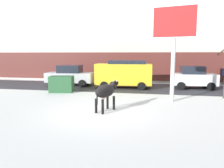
# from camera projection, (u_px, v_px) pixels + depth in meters

# --- Properties ---
(ground_plane) EXTENTS (120.00, 120.00, 0.00)m
(ground_plane) POSITION_uv_depth(u_px,v_px,m) (100.00, 114.00, 10.38)
(ground_plane) COLOR white
(road_strip) EXTENTS (60.00, 5.60, 0.01)m
(road_strip) POSITION_uv_depth(u_px,v_px,m) (125.00, 87.00, 18.76)
(road_strip) COLOR #333338
(road_strip) RESTS_ON ground
(building_facade) EXTENTS (44.00, 6.10, 13.00)m
(building_facade) POSITION_uv_depth(u_px,v_px,m) (134.00, 21.00, 24.49)
(building_facade) COLOR beige
(building_facade) RESTS_ON ground
(cow_black) EXTENTS (1.09, 1.91, 1.54)m
(cow_black) POSITION_uv_depth(u_px,v_px,m) (106.00, 91.00, 10.85)
(cow_black) COLOR black
(cow_black) RESTS_ON ground
(billboard) EXTENTS (2.51, 0.70, 5.56)m
(billboard) POSITION_uv_depth(u_px,v_px,m) (174.00, 28.00, 12.62)
(billboard) COLOR silver
(billboard) RESTS_ON ground
(car_silver_sedan) EXTENTS (4.31, 2.20, 1.84)m
(car_silver_sedan) POSITION_uv_depth(u_px,v_px,m) (70.00, 75.00, 19.88)
(car_silver_sedan) COLOR #B7BABF
(car_silver_sedan) RESTS_ON ground
(car_yellow_van) EXTENTS (4.72, 2.36, 2.32)m
(car_yellow_van) POSITION_uv_depth(u_px,v_px,m) (124.00, 73.00, 18.32)
(car_yellow_van) COLOR gold
(car_yellow_van) RESTS_ON ground
(car_white_hatchback) EXTENTS (3.61, 2.11, 1.86)m
(car_white_hatchback) POSITION_uv_depth(u_px,v_px,m) (193.00, 77.00, 18.06)
(car_white_hatchback) COLOR white
(car_white_hatchback) RESTS_ON ground
(pedestrian_near_billboard) EXTENTS (0.36, 0.24, 1.73)m
(pedestrian_near_billboard) POSITION_uv_depth(u_px,v_px,m) (66.00, 73.00, 23.16)
(pedestrian_near_billboard) COLOR #282833
(pedestrian_near_billboard) RESTS_ON ground
(pedestrian_by_cars) EXTENTS (0.36, 0.24, 1.73)m
(pedestrian_by_cars) POSITION_uv_depth(u_px,v_px,m) (224.00, 75.00, 20.15)
(pedestrian_by_cars) COLOR #282833
(pedestrian_by_cars) RESTS_ON ground
(dumpster) EXTENTS (1.86, 1.37, 1.20)m
(dumpster) POSITION_uv_depth(u_px,v_px,m) (62.00, 84.00, 16.44)
(dumpster) COLOR #285633
(dumpster) RESTS_ON ground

